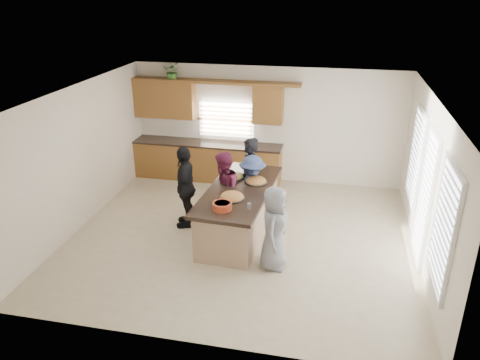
% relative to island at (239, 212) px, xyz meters
% --- Properties ---
extents(floor, '(6.50, 6.50, 0.00)m').
position_rel_island_xyz_m(floor, '(0.07, -0.14, -0.45)').
color(floor, beige).
rests_on(floor, ground).
extents(room_shell, '(6.52, 6.02, 2.81)m').
position_rel_island_xyz_m(room_shell, '(0.07, -0.14, 1.45)').
color(room_shell, silver).
rests_on(room_shell, ground).
extents(back_cabinetry, '(4.08, 0.66, 2.46)m').
position_rel_island_xyz_m(back_cabinetry, '(-1.40, 2.59, 0.46)').
color(back_cabinetry, brown).
rests_on(back_cabinetry, ground).
extents(right_wall_glazing, '(0.06, 4.00, 2.25)m').
position_rel_island_xyz_m(right_wall_glazing, '(3.29, -0.28, 0.89)').
color(right_wall_glazing, white).
rests_on(right_wall_glazing, ground).
extents(island, '(1.32, 2.77, 0.95)m').
position_rel_island_xyz_m(island, '(0.00, 0.00, 0.00)').
color(island, tan).
rests_on(island, ground).
extents(platter_front, '(0.48, 0.48, 0.20)m').
position_rel_island_xyz_m(platter_front, '(-0.04, -0.46, 0.53)').
color(platter_front, black).
rests_on(platter_front, island).
extents(platter_mid, '(0.45, 0.45, 0.18)m').
position_rel_island_xyz_m(platter_mid, '(0.26, 0.36, 0.53)').
color(platter_mid, black).
rests_on(platter_mid, island).
extents(platter_back, '(0.38, 0.38, 0.15)m').
position_rel_island_xyz_m(platter_back, '(-0.19, 0.50, 0.52)').
color(platter_back, black).
rests_on(platter_back, island).
extents(salad_bowl, '(0.34, 0.34, 0.13)m').
position_rel_island_xyz_m(salad_bowl, '(-0.10, -0.92, 0.57)').
color(salad_bowl, '#C54424').
rests_on(salad_bowl, island).
extents(clear_cup, '(0.08, 0.08, 0.11)m').
position_rel_island_xyz_m(clear_cup, '(0.35, -0.81, 0.55)').
color(clear_cup, white).
rests_on(clear_cup, island).
extents(plate_stack, '(0.22, 0.22, 0.05)m').
position_rel_island_xyz_m(plate_stack, '(0.04, 0.93, 0.52)').
color(plate_stack, '#AF8BCA').
rests_on(plate_stack, island).
extents(flower_vase, '(0.14, 0.14, 0.41)m').
position_rel_island_xyz_m(flower_vase, '(0.03, 1.19, 0.71)').
color(flower_vase, silver).
rests_on(flower_vase, island).
extents(potted_plant, '(0.46, 0.41, 0.46)m').
position_rel_island_xyz_m(potted_plant, '(-2.19, 2.68, 2.18)').
color(potted_plant, '#3D7D32').
rests_on(potted_plant, back_cabinetry).
extents(woman_left_back, '(0.64, 0.74, 1.73)m').
position_rel_island_xyz_m(woman_left_back, '(0.05, 0.74, 0.41)').
color(woman_left_back, black).
rests_on(woman_left_back, ground).
extents(woman_left_mid, '(0.76, 0.88, 1.58)m').
position_rel_island_xyz_m(woman_left_mid, '(-0.35, 0.18, 0.34)').
color(woman_left_mid, maroon).
rests_on(woman_left_mid, ground).
extents(woman_left_front, '(0.59, 1.04, 1.68)m').
position_rel_island_xyz_m(woman_left_front, '(-1.11, 0.12, 0.39)').
color(woman_left_front, black).
rests_on(woman_left_front, ground).
extents(woman_right_back, '(0.59, 0.97, 1.46)m').
position_rel_island_xyz_m(woman_right_back, '(0.17, 0.48, 0.28)').
color(woman_right_back, navy).
rests_on(woman_right_back, ground).
extents(woman_right_front, '(0.53, 0.76, 1.50)m').
position_rel_island_xyz_m(woman_right_front, '(0.83, -1.03, 0.30)').
color(woman_right_front, gray).
rests_on(woman_right_front, ground).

